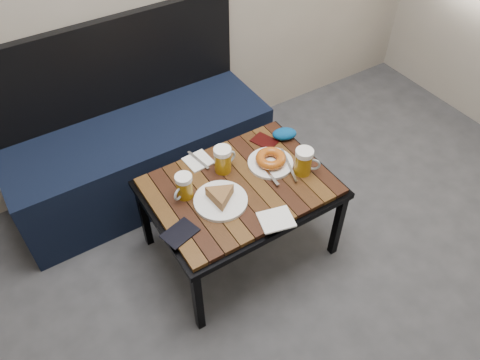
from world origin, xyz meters
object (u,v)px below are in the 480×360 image
beer_mug_right (304,162)px  cafe_table (240,191)px  passport_navy (180,233)px  knit_pouch (284,134)px  bench (140,151)px  beer_mug_centre (223,159)px  beer_mug_left (184,186)px  plate_bagel (271,161)px  plate_pie (221,198)px  passport_burgundy (265,141)px

beer_mug_right → cafe_table: bearing=-155.9°
passport_navy → knit_pouch: bearing=95.0°
bench → knit_pouch: (0.59, -0.52, 0.23)m
bench → beer_mug_right: 0.96m
bench → beer_mug_centre: 0.65m
bench → beer_mug_left: bench is taller
bench → plate_bagel: 0.80m
cafe_table → beer_mug_right: size_ratio=6.33×
beer_mug_centre → plate_bagel: beer_mug_centre is taller
beer_mug_left → beer_mug_right: beer_mug_right is taller
cafe_table → knit_pouch: 0.40m
beer_mug_right → knit_pouch: 0.26m
plate_bagel → knit_pouch: size_ratio=2.28×
beer_mug_right → plate_bagel: bearing=169.6°
cafe_table → knit_pouch: size_ratio=6.87×
plate_pie → knit_pouch: plate_pie is taller
bench → passport_burgundy: size_ratio=11.52×
bench → beer_mug_centre: (0.22, -0.55, 0.27)m
beer_mug_left → passport_navy: bearing=30.9°
beer_mug_centre → passport_burgundy: bearing=1.0°
bench → cafe_table: 0.73m
plate_pie → plate_bagel: 0.33m
plate_pie → passport_burgundy: plate_pie is taller
plate_pie → knit_pouch: 0.53m
beer_mug_left → knit_pouch: 0.61m
cafe_table → plate_pie: 0.15m
bench → beer_mug_right: (0.52, -0.76, 0.27)m
beer_mug_left → passport_burgundy: 0.52m
beer_mug_centre → passport_burgundy: size_ratio=1.08×
passport_navy → passport_burgundy: size_ratio=1.16×
plate_pie → plate_bagel: plate_pie is taller
plate_pie → bench: bearing=98.3°
passport_navy → knit_pouch: (0.72, 0.26, 0.02)m
beer_mug_right → passport_burgundy: size_ratio=1.09×
passport_burgundy → plate_bagel: bearing=-134.9°
beer_mug_left → passport_burgundy: (0.51, 0.12, -0.06)m
cafe_table → plate_pie: (-0.13, -0.05, 0.07)m
beer_mug_left → passport_navy: size_ratio=0.86×
plate_bagel → bench: bearing=123.7°
passport_navy → beer_mug_right: bearing=76.6°
knit_pouch → beer_mug_left: bearing=-171.9°
cafe_table → beer_mug_right: 0.32m
bench → beer_mug_right: size_ratio=10.55×
passport_navy → beer_mug_centre: bearing=108.5°
cafe_table → beer_mug_left: size_ratio=6.91×
beer_mug_right → passport_navy: bearing=-137.4°
cafe_table → passport_burgundy: 0.32m
plate_bagel → beer_mug_right: bearing=-51.4°
beer_mug_left → passport_navy: 0.22m
beer_mug_left → passport_navy: (-0.12, -0.18, -0.06)m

